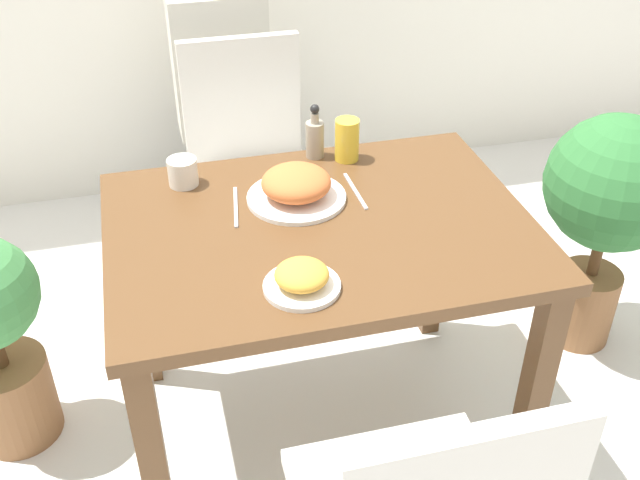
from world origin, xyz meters
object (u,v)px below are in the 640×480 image
Objects in this scene: food_plate at (296,186)px; potted_plant_right at (611,200)px; drink_cup at (183,172)px; side_plate at (302,278)px; juice_glass at (347,140)px; sauce_bottle at (315,137)px; person_figure at (222,96)px; chair_far at (250,160)px.

potted_plant_right is at bearing 2.80° from food_plate.
drink_cup is (-0.27, 0.15, -0.00)m from food_plate.
drink_cup is at bearing 111.39° from side_plate.
juice_glass is 0.15× the size of potted_plant_right.
sauce_bottle reaches higher than side_plate.
person_figure reaches higher than juice_glass.
sauce_bottle is 0.93m from potted_plant_right.
juice_glass is 0.75× the size of sauce_bottle.
food_plate is at bearing -135.92° from juice_glass.
side_plate is 2.16× the size of drink_cup.
sauce_bottle is (0.10, 0.22, 0.02)m from food_plate.
juice_glass is (0.46, 0.03, 0.02)m from drink_cup.
person_figure is at bearing 89.37° from side_plate.
drink_cup is 0.07× the size of person_figure.
food_plate reaches higher than side_plate.
drink_cup is 0.50× the size of sauce_bottle.
juice_glass is 0.90m from person_figure.
chair_far is 0.77× the size of person_figure.
potted_plant_right is at bearing -9.35° from juice_glass.
potted_plant_right is at bearing 21.29° from side_plate.
side_plate is at bearing -90.63° from person_figure.
side_plate is at bearing -115.29° from juice_glass.
food_plate is at bearing -115.42° from sauce_bottle.
juice_glass is at bearing 44.08° from food_plate.
juice_glass reaches higher than potted_plant_right.
food_plate is 1.01m from potted_plant_right.
chair_far is at bearing 107.50° from sauce_bottle.
juice_glass is at bearing -64.58° from chair_far.
juice_glass is at bearing -73.99° from person_figure.
sauce_bottle is 0.20× the size of potted_plant_right.
juice_glass is at bearing 3.61° from drink_cup.
food_plate is 1.04m from person_figure.
sauce_bottle reaches higher than drink_cup.
person_figure is (0.22, 0.87, -0.18)m from drink_cup.
juice_glass is at bearing 170.65° from potted_plant_right.
drink_cup is at bearing -117.84° from chair_far.
potted_plant_right is (1.26, -0.10, -0.22)m from drink_cup.
sauce_bottle is at bearing 155.57° from juice_glass.
chair_far reaches higher than juice_glass.
juice_glass reaches higher than drink_cup.
drink_cup is at bearing 151.01° from food_plate.
sauce_bottle is (0.38, 0.07, 0.02)m from drink_cup.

